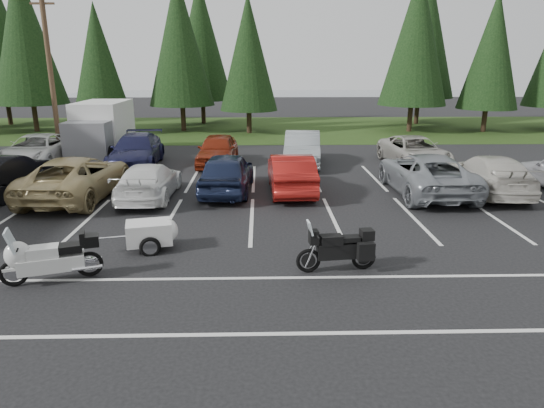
% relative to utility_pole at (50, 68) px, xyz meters
% --- Properties ---
extents(ground, '(120.00, 120.00, 0.00)m').
position_rel_utility_pole_xyz_m(ground, '(10.00, -12.00, -4.70)').
color(ground, black).
rests_on(ground, ground).
extents(grass_strip, '(80.00, 16.00, 0.01)m').
position_rel_utility_pole_xyz_m(grass_strip, '(10.00, 12.00, -4.69)').
color(grass_strip, '#1F3711').
rests_on(grass_strip, ground).
extents(lake_water, '(70.00, 50.00, 0.02)m').
position_rel_utility_pole_xyz_m(lake_water, '(14.00, 43.00, -4.70)').
color(lake_water, slate).
rests_on(lake_water, ground).
extents(utility_pole, '(1.60, 0.26, 9.00)m').
position_rel_utility_pole_xyz_m(utility_pole, '(0.00, 0.00, 0.00)').
color(utility_pole, '#473321').
rests_on(utility_pole, ground).
extents(box_truck, '(2.40, 5.60, 2.90)m').
position_rel_utility_pole_xyz_m(box_truck, '(2.00, 0.50, -3.25)').
color(box_truck, silver).
rests_on(box_truck, ground).
extents(stall_markings, '(32.00, 16.00, 0.01)m').
position_rel_utility_pole_xyz_m(stall_markings, '(10.00, -10.00, -4.69)').
color(stall_markings, silver).
rests_on(stall_markings, ground).
extents(conifer_2, '(5.10, 5.10, 11.89)m').
position_rel_utility_pole_xyz_m(conifer_2, '(-6.00, 10.80, 2.25)').
color(conifer_2, '#332316').
rests_on(conifer_2, ground).
extents(conifer_3, '(3.87, 3.87, 9.02)m').
position_rel_utility_pole_xyz_m(conifer_3, '(-0.50, 9.40, 0.57)').
color(conifer_3, '#332316').
rests_on(conifer_3, ground).
extents(conifer_4, '(4.80, 4.80, 11.17)m').
position_rel_utility_pole_xyz_m(conifer_4, '(5.00, 10.90, 1.83)').
color(conifer_4, '#332316').
rests_on(conifer_4, ground).
extents(conifer_5, '(4.14, 4.14, 9.63)m').
position_rel_utility_pole_xyz_m(conifer_5, '(10.00, 9.60, 0.93)').
color(conifer_5, '#332316').
rests_on(conifer_5, ground).
extents(conifer_6, '(4.93, 4.93, 11.48)m').
position_rel_utility_pole_xyz_m(conifer_6, '(22.00, 10.10, 2.01)').
color(conifer_6, '#332316').
rests_on(conifer_6, ground).
extents(conifer_7, '(4.27, 4.27, 9.94)m').
position_rel_utility_pole_xyz_m(conifer_7, '(27.50, 9.80, 1.11)').
color(conifer_7, '#332316').
rests_on(conifer_7, ground).
extents(conifer_back_b, '(4.97, 4.97, 11.58)m').
position_rel_utility_pole_xyz_m(conifer_back_b, '(6.00, 15.50, 2.07)').
color(conifer_back_b, '#332316').
rests_on(conifer_back_b, ground).
extents(conifer_back_c, '(5.50, 5.50, 12.81)m').
position_rel_utility_pole_xyz_m(conifer_back_c, '(24.00, 14.80, 2.80)').
color(conifer_back_c, '#332316').
rests_on(conifer_back_c, ground).
extents(car_near_1, '(2.06, 4.97, 1.60)m').
position_rel_utility_pole_xyz_m(car_near_1, '(0.83, -7.59, -3.90)').
color(car_near_1, black).
rests_on(car_near_1, ground).
extents(car_near_2, '(3.02, 5.94, 1.61)m').
position_rel_utility_pole_xyz_m(car_near_2, '(3.84, -8.12, -3.89)').
color(car_near_2, tan).
rests_on(car_near_2, ground).
extents(car_near_3, '(1.94, 4.65, 1.34)m').
position_rel_utility_pole_xyz_m(car_near_3, '(6.58, -8.24, -4.03)').
color(car_near_3, white).
rests_on(car_near_3, ground).
extents(car_near_4, '(2.18, 4.85, 1.62)m').
position_rel_utility_pole_xyz_m(car_near_4, '(9.47, -7.44, -3.89)').
color(car_near_4, '#18203C').
rests_on(car_near_4, ground).
extents(car_near_5, '(1.79, 4.74, 1.54)m').
position_rel_utility_pole_xyz_m(car_near_5, '(12.01, -7.44, -3.93)').
color(car_near_5, maroon).
rests_on(car_near_5, ground).
extents(car_near_6, '(2.72, 5.79, 1.60)m').
position_rel_utility_pole_xyz_m(car_near_6, '(17.28, -7.79, -3.90)').
color(car_near_6, gray).
rests_on(car_near_6, ground).
extents(car_near_7, '(2.43, 5.31, 1.51)m').
position_rel_utility_pole_xyz_m(car_near_7, '(19.82, -7.79, -3.94)').
color(car_near_7, beige).
rests_on(car_near_7, ground).
extents(car_far_0, '(2.60, 5.45, 1.50)m').
position_rel_utility_pole_xyz_m(car_far_0, '(-0.46, -1.74, -3.95)').
color(car_far_0, white).
rests_on(car_far_0, ground).
extents(car_far_1, '(2.48, 5.53, 1.58)m').
position_rel_utility_pole_xyz_m(car_far_1, '(4.68, -2.33, -3.91)').
color(car_far_1, '#18193D').
rests_on(car_far_1, ground).
extents(car_far_2, '(2.02, 4.60, 1.54)m').
position_rel_utility_pole_xyz_m(car_far_2, '(8.66, -2.04, -3.93)').
color(car_far_2, maroon).
rests_on(car_far_2, ground).
extents(car_far_3, '(2.17, 5.10, 1.64)m').
position_rel_utility_pole_xyz_m(car_far_3, '(12.92, -2.04, -3.88)').
color(car_far_3, gray).
rests_on(car_far_3, ground).
extents(car_far_4, '(2.86, 5.38, 1.44)m').
position_rel_utility_pole_xyz_m(car_far_4, '(18.49, -2.44, -3.98)').
color(car_far_4, '#ADA79E').
rests_on(car_far_4, ground).
extents(touring_motorcycle, '(2.63, 1.51, 1.39)m').
position_rel_utility_pole_xyz_m(touring_motorcycle, '(5.89, -15.53, -4.00)').
color(touring_motorcycle, silver).
rests_on(touring_motorcycle, ground).
extents(cargo_trailer, '(1.93, 1.35, 0.81)m').
position_rel_utility_pole_xyz_m(cargo_trailer, '(7.74, -13.55, -4.29)').
color(cargo_trailer, silver).
rests_on(cargo_trailer, ground).
extents(adventure_motorcycle, '(2.30, 1.03, 1.36)m').
position_rel_utility_pole_xyz_m(adventure_motorcycle, '(12.66, -15.10, -4.02)').
color(adventure_motorcycle, black).
rests_on(adventure_motorcycle, ground).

